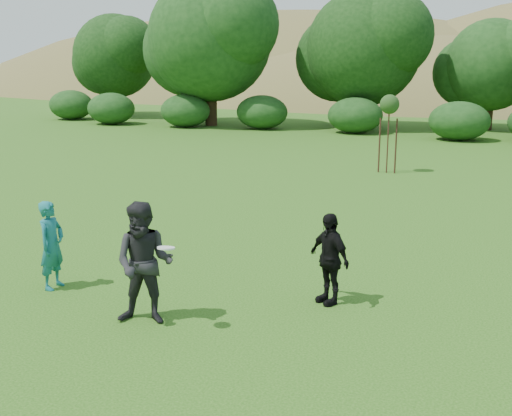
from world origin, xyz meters
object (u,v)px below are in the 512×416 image
(player_teal, at_px, (52,245))
(sapling, at_px, (389,106))
(player_black, at_px, (329,258))
(player_grey, at_px, (144,263))

(player_teal, distance_m, sapling, 14.88)
(player_black, bearing_deg, sapling, 131.32)
(player_grey, bearing_deg, player_black, 23.02)
(player_grey, xyz_separation_m, sapling, (0.81, 15.15, 1.43))
(player_teal, xyz_separation_m, sapling, (3.24, 14.44, 1.60))
(sapling, bearing_deg, player_teal, -102.63)
(player_teal, distance_m, player_black, 5.03)
(player_teal, xyz_separation_m, player_black, (4.87, 1.23, -0.02))
(player_black, bearing_deg, player_grey, -107.42)
(player_teal, bearing_deg, player_grey, -110.00)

